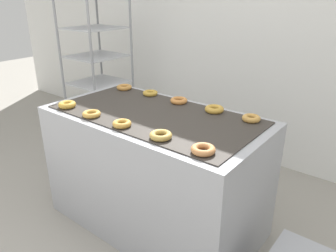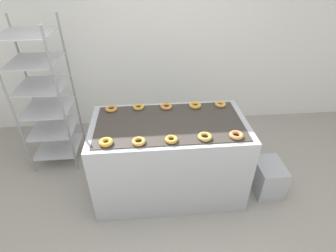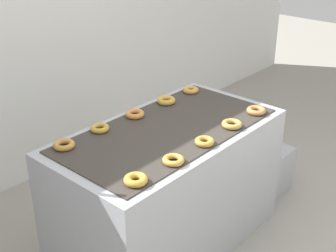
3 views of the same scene
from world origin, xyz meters
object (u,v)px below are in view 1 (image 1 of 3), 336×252
at_px(fryer_machine, 155,171).
at_px(donut_near_center, 122,124).
at_px(donut_near_right, 161,135).
at_px(donut_far_leftmost, 124,87).
at_px(donut_near_leftmost, 67,105).
at_px(baking_rack_cart, 98,70).
at_px(donut_far_left, 150,93).
at_px(donut_near_left, 91,114).
at_px(donut_far_right, 214,109).
at_px(donut_near_rightmost, 203,150).
at_px(donut_far_center, 179,101).
at_px(donut_far_rightmost, 251,118).

bearing_deg(fryer_machine, donut_near_center, -92.00).
relative_size(donut_near_right, donut_far_leftmost, 1.02).
distance_m(donut_near_leftmost, donut_near_center, 0.56).
distance_m(fryer_machine, donut_near_leftmost, 0.79).
bearing_deg(baking_rack_cart, donut_far_left, -19.08).
bearing_deg(donut_near_left, donut_near_leftmost, 177.93).
distance_m(donut_far_leftmost, donut_far_right, 0.88).
distance_m(donut_near_center, donut_near_rightmost, 0.58).
height_order(donut_near_leftmost, donut_far_leftmost, donut_near_leftmost).
height_order(fryer_machine, donut_far_right, donut_far_right).
relative_size(donut_near_center, donut_far_center, 0.92).
bearing_deg(fryer_machine, donut_near_leftmost, -153.42).
xyz_separation_m(donut_near_leftmost, donut_near_left, (0.28, -0.01, -0.00)).
bearing_deg(baking_rack_cart, donut_far_rightmost, -11.31).
bearing_deg(baking_rack_cart, donut_far_leftmost, -25.82).
height_order(donut_near_leftmost, donut_near_right, donut_near_leftmost).
relative_size(donut_far_left, donut_far_rightmost, 1.01).
height_order(fryer_machine, donut_near_center, donut_near_center).
distance_m(donut_far_left, donut_far_right, 0.60).
bearing_deg(donut_near_right, baking_rack_cart, 150.11).
bearing_deg(donut_far_left, donut_far_right, -1.80).
bearing_deg(donut_far_rightmost, donut_far_center, 179.46).
height_order(donut_near_center, donut_far_center, same).
distance_m(donut_near_center, donut_far_right, 0.65).
xyz_separation_m(baking_rack_cart, donut_near_rightmost, (1.93, -0.95, 0.03)).
bearing_deg(donut_far_left, donut_near_left, -89.52).
relative_size(donut_near_center, donut_far_rightmost, 1.00).
relative_size(donut_near_leftmost, donut_far_center, 0.98).
height_order(donut_near_left, donut_near_center, donut_near_center).
height_order(baking_rack_cart, donut_near_rightmost, baking_rack_cart).
bearing_deg(donut_far_leftmost, donut_far_rightmost, -0.37).
xyz_separation_m(donut_near_left, donut_far_center, (0.29, 0.58, 0.00)).
bearing_deg(donut_near_rightmost, fryer_machine, 153.66).
xyz_separation_m(donut_near_left, donut_far_rightmost, (0.87, 0.58, 0.00)).
height_order(donut_near_center, donut_far_left, same).
bearing_deg(donut_near_left, donut_far_center, 63.75).
relative_size(donut_far_left, donut_far_center, 0.93).
xyz_separation_m(donut_near_center, donut_far_rightmost, (0.58, 0.57, 0.00)).
bearing_deg(donut_far_right, donut_far_center, 178.96).
height_order(donut_far_leftmost, donut_far_left, same).
bearing_deg(donut_near_center, donut_far_left, 115.88).
relative_size(donut_near_right, donut_near_rightmost, 1.00).
xyz_separation_m(baking_rack_cart, donut_near_right, (1.65, -0.95, 0.03)).
relative_size(donut_near_rightmost, donut_far_right, 0.99).
distance_m(donut_near_leftmost, donut_near_right, 0.86).
distance_m(baking_rack_cart, donut_far_right, 1.71).
bearing_deg(donut_far_center, donut_near_leftmost, -134.66).
distance_m(donut_far_center, donut_far_right, 0.31).
distance_m(donut_near_right, donut_near_rightmost, 0.28).
height_order(baking_rack_cart, donut_far_leftmost, baking_rack_cart).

